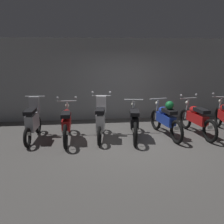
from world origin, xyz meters
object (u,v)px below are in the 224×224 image
Objects in this scene: motorbike_slot_2 at (101,120)px; motorbike_slot_3 at (134,121)px; motorbike_slot_4 at (166,119)px; motorbike_slot_5 at (197,119)px; motorbike_slot_1 at (67,123)px; motorbike_slot_0 at (33,121)px.

motorbike_slot_2 is 0.95m from motorbike_slot_3.
motorbike_slot_3 is 1.00× the size of motorbike_slot_4.
motorbike_slot_5 is (0.95, -0.00, -0.03)m from motorbike_slot_4.
motorbike_slot_5 is at bearing 1.22° from motorbike_slot_3.
motorbike_slot_1 is 1.00× the size of motorbike_slot_5.
motorbike_slot_0 is at bearing 178.31° from motorbike_slot_5.
motorbike_slot_1 is at bearing -179.60° from motorbike_slot_5.
motorbike_slot_4 is (3.79, -0.14, 0.00)m from motorbike_slot_0.
motorbike_slot_1 is at bearing -179.40° from motorbike_slot_4.
motorbike_slot_5 is (3.79, 0.03, 0.00)m from motorbike_slot_1.
motorbike_slot_5 is at bearing -0.79° from motorbike_slot_2.
motorbike_slot_0 is 0.87× the size of motorbike_slot_4.
motorbike_slot_3 is at bearing -177.32° from motorbike_slot_4.
motorbike_slot_0 is at bearing 170.04° from motorbike_slot_1.
motorbike_slot_2 is at bearing 178.93° from motorbike_slot_4.
motorbike_slot_1 is 0.96m from motorbike_slot_2.
motorbike_slot_5 is at bearing -0.23° from motorbike_slot_4.
motorbike_slot_4 is at bearing 0.60° from motorbike_slot_1.
motorbike_slot_0 is 4.74m from motorbike_slot_5.
motorbike_slot_0 is at bearing 176.38° from motorbike_slot_3.
motorbike_slot_1 reaches higher than motorbike_slot_3.
motorbike_slot_0 reaches higher than motorbike_slot_5.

